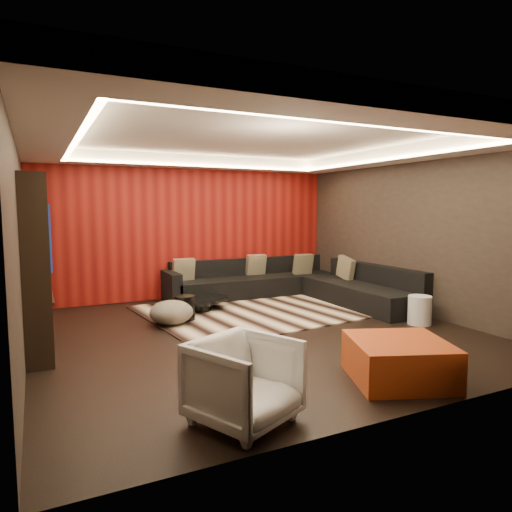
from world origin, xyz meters
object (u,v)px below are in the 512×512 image
drum_stool (185,308)px  armchair (244,382)px  orange_ottoman (399,360)px  white_side_table (420,310)px  coffee_table (199,304)px  sectional_sofa (293,286)px

drum_stool → armchair: armchair is taller
drum_stool → orange_ottoman: (1.27, -3.44, 0.00)m
white_side_table → armchair: armchair is taller
orange_ottoman → armchair: armchair is taller
white_side_table → drum_stool: bearing=150.7°
white_side_table → coffee_table: bearing=139.6°
white_side_table → sectional_sofa: 2.69m
orange_ottoman → armchair: (-1.86, -0.16, 0.14)m
armchair → coffee_table: bearing=51.3°
coffee_table → white_side_table: size_ratio=2.63×
white_side_table → sectional_sofa: size_ratio=0.12×
white_side_table → orange_ottoman: 2.55m
coffee_table → armchair: (-1.02, -4.17, 0.24)m
drum_stool → armchair: bearing=-99.3°
coffee_table → white_side_table: 3.67m
drum_stool → sectional_sofa: bearing=17.2°
coffee_table → orange_ottoman: size_ratio=1.22×
drum_stool → white_side_table: bearing=-29.3°
coffee_table → drum_stool: size_ratio=3.04×
armchair → orange_ottoman: bearing=-19.9°
coffee_table → armchair: bearing=-103.8°
drum_stool → orange_ottoman: orange_ottoman is taller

